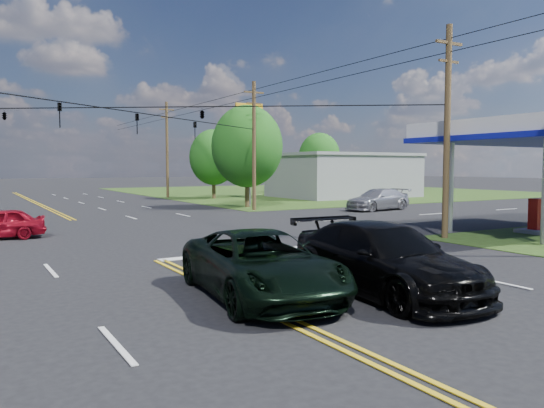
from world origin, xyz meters
TOP-DOWN VIEW (x-y plane):
  - ground at (0.00, 12.00)m, footprint 280.00×280.00m
  - grass_ne at (35.00, 44.00)m, footprint 46.00×48.00m
  - stop_bar at (5.00, 4.00)m, footprint 10.00×0.50m
  - retail_ne at (30.00, 32.00)m, footprint 14.00×10.00m
  - pole_se at (13.00, 3.00)m, footprint 1.60×0.28m
  - pole_ne at (13.00, 21.00)m, footprint 1.60×0.28m
  - pole_right_far at (13.00, 40.00)m, footprint 1.60×0.28m
  - span_wire_signals at (0.00, 12.00)m, footprint 26.00×18.00m
  - power_lines at (0.00, 10.00)m, footprint 26.04×100.00m
  - tree_right_a at (14.00, 24.00)m, footprint 5.70×5.70m
  - tree_right_b at (16.50, 36.00)m, footprint 4.94×4.94m
  - tree_far_r at (34.00, 42.00)m, footprint 5.32×5.32m
  - pickup_dkgreen at (0.50, -2.24)m, footprint 3.45×6.22m
  - suv_black at (3.40, -3.47)m, footprint 2.92×6.32m
  - sedan_far at (21.11, 16.53)m, footprint 5.80×2.95m
  - polesign_ne at (14.75, 25.02)m, footprint 2.33×0.52m

SIDE VIEW (x-z plane):
  - ground at x=0.00m, z-range 0.00..0.00m
  - grass_ne at x=35.00m, z-range -0.01..0.01m
  - stop_bar at x=5.00m, z-range -0.01..0.01m
  - sedan_far at x=21.11m, z-range 0.00..1.61m
  - pickup_dkgreen at x=0.50m, z-range 0.00..1.64m
  - suv_black at x=3.40m, z-range 0.00..1.79m
  - retail_ne at x=30.00m, z-range 0.00..4.40m
  - tree_right_b at x=16.50m, z-range 0.68..7.76m
  - tree_far_r at x=34.00m, z-range 0.73..8.36m
  - tree_right_a at x=14.00m, z-range 0.78..8.96m
  - pole_se at x=13.00m, z-range 0.17..9.67m
  - pole_ne at x=13.00m, z-range 0.17..9.67m
  - pole_right_far at x=13.00m, z-range 0.17..10.17m
  - span_wire_signals at x=0.00m, z-range 5.43..6.56m
  - polesign_ne at x=14.75m, z-range 2.41..10.83m
  - power_lines at x=0.00m, z-range 8.28..8.92m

